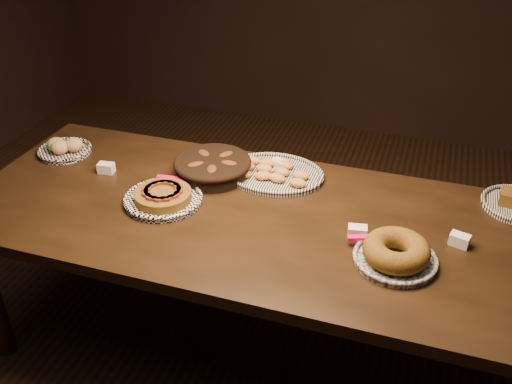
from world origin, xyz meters
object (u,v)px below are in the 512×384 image
(madeleine_platter, at_px, (273,173))
(apple_tart_plate, at_px, (163,197))
(buffet_table, at_px, (255,229))
(bundt_cake_plate, at_px, (396,253))

(madeleine_platter, bearing_deg, apple_tart_plate, -152.21)
(buffet_table, distance_m, apple_tart_plate, 0.40)
(bundt_cake_plate, bearing_deg, madeleine_platter, 158.20)
(bundt_cake_plate, bearing_deg, apple_tart_plate, -170.61)
(apple_tart_plate, xyz_separation_m, madeleine_platter, (0.37, 0.34, -0.00))
(apple_tart_plate, relative_size, bundt_cake_plate, 1.03)
(apple_tart_plate, xyz_separation_m, bundt_cake_plate, (0.95, -0.10, 0.02))
(buffet_table, bearing_deg, apple_tart_plate, -174.77)
(apple_tart_plate, height_order, madeleine_platter, apple_tart_plate)
(bundt_cake_plate, bearing_deg, buffet_table, -178.00)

